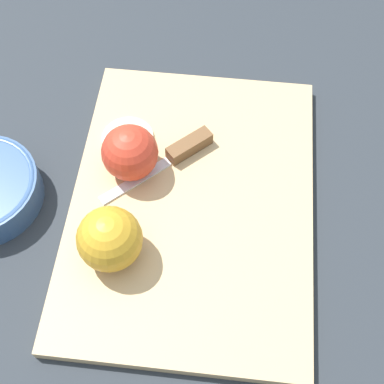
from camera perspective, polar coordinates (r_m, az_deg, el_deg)
The scene contains 6 objects.
ground_plane at distance 0.67m, azimuth 0.00°, elevation -1.60°, with size 4.00×4.00×0.00m, color #282D33.
cutting_board at distance 0.67m, azimuth 0.00°, elevation -1.24°, with size 0.45×0.36×0.02m.
apple_half_left at distance 0.60m, azimuth -8.80°, elevation -4.99°, with size 0.07×0.07×0.07m.
apple_half_right at distance 0.66m, azimuth -6.64°, elevation 4.21°, with size 0.07×0.07×0.07m.
knife at distance 0.69m, azimuth -1.21°, elevation 4.42°, with size 0.10×0.15×0.02m.
apple_slice at distance 0.71m, azimuth -6.87°, elevation 5.71°, with size 0.07×0.07×0.01m.
Camera 1 is at (-0.32, 0.01, 0.59)m, focal length 50.00 mm.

